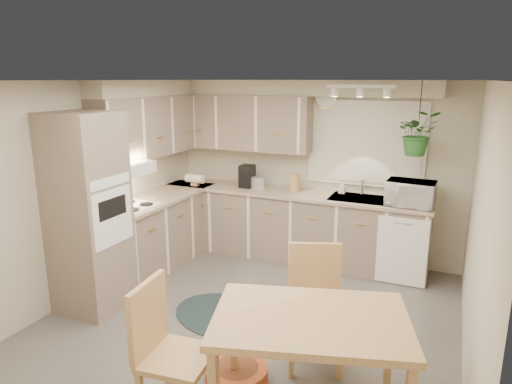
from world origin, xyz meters
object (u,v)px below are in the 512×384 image
(braided_rug, at_px, (226,315))
(pet_bed, at_px, (237,373))
(dining_table, at_px, (309,370))
(chair_left, at_px, (178,354))
(chair_back, at_px, (315,309))
(microwave, at_px, (411,191))

(braided_rug, xyz_separation_m, pet_bed, (0.56, -0.90, 0.06))
(dining_table, bearing_deg, chair_left, -158.64)
(chair_back, bearing_deg, chair_left, 35.07)
(dining_table, bearing_deg, microwave, 82.73)
(chair_left, bearing_deg, microwave, 152.55)
(chair_back, bearing_deg, braided_rug, -41.86)
(pet_bed, height_order, microwave, microwave)
(chair_left, bearing_deg, braided_rug, -171.85)
(pet_bed, bearing_deg, chair_back, 42.48)
(braided_rug, relative_size, pet_bed, 2.29)
(chair_left, relative_size, pet_bed, 2.01)
(chair_left, relative_size, chair_back, 1.01)
(pet_bed, distance_m, microwave, 3.00)
(chair_left, height_order, chair_back, chair_left)
(dining_table, distance_m, chair_back, 0.71)
(dining_table, relative_size, microwave, 2.43)
(braided_rug, relative_size, microwave, 2.17)
(chair_left, xyz_separation_m, microwave, (1.22, 3.15, 0.60))
(chair_left, bearing_deg, dining_table, 105.13)
(chair_left, distance_m, braided_rug, 1.58)
(microwave, bearing_deg, braided_rug, -129.91)
(dining_table, distance_m, microwave, 2.92)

